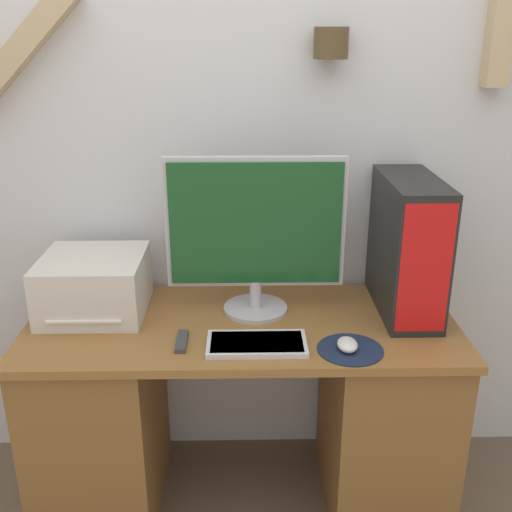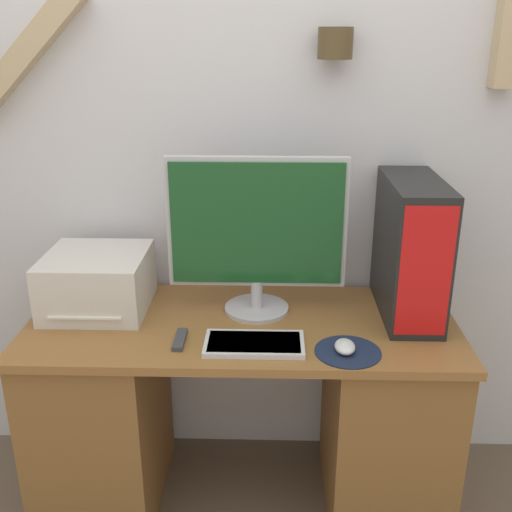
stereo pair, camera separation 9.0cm
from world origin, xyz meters
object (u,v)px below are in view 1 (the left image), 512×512
object	(u,v)px
mouse	(347,345)
printer	(94,285)
remote_control	(182,341)
keyboard	(257,344)
monitor	(255,230)
computer_tower	(407,246)

from	to	relation	value
mouse	printer	size ratio (longest dim) A/B	0.25
remote_control	printer	bearing A→B (deg)	143.24
keyboard	monitor	bearing A→B (deg)	89.81
monitor	printer	world-z (taller)	monitor
computer_tower	printer	size ratio (longest dim) A/B	1.34
keyboard	remote_control	distance (m)	0.25
keyboard	computer_tower	world-z (taller)	computer_tower
keyboard	remote_control	size ratio (longest dim) A/B	2.37
computer_tower	printer	bearing A→B (deg)	179.96
keyboard	printer	distance (m)	0.65
remote_control	monitor	bearing A→B (deg)	44.91
monitor	computer_tower	xyz separation A→B (m)	(0.54, 0.00, -0.06)
computer_tower	printer	xyz separation A→B (m)	(-1.12, 0.00, -0.14)
mouse	keyboard	bearing A→B (deg)	173.69
printer	computer_tower	bearing A→B (deg)	-0.04
remote_control	keyboard	bearing A→B (deg)	-5.58
mouse	remote_control	bearing A→B (deg)	174.02
keyboard	mouse	bearing A→B (deg)	-6.31
computer_tower	keyboard	bearing A→B (deg)	-153.19
mouse	printer	bearing A→B (deg)	160.62
keyboard	printer	size ratio (longest dim) A/B	0.89
monitor	remote_control	distance (m)	0.46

